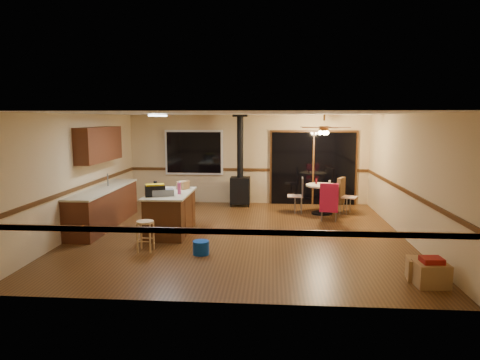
# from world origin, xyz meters

# --- Properties ---
(floor) EXTENTS (7.00, 7.00, 0.00)m
(floor) POSITION_xyz_m (0.00, 0.00, 0.00)
(floor) COLOR #513116
(floor) RESTS_ON ground
(ceiling) EXTENTS (7.00, 7.00, 0.00)m
(ceiling) POSITION_xyz_m (0.00, 0.00, 2.60)
(ceiling) COLOR silver
(ceiling) RESTS_ON ground
(wall_back) EXTENTS (7.00, 0.00, 7.00)m
(wall_back) POSITION_xyz_m (0.00, 3.50, 1.30)
(wall_back) COLOR tan
(wall_back) RESTS_ON ground
(wall_front) EXTENTS (7.00, 0.00, 7.00)m
(wall_front) POSITION_xyz_m (0.00, -3.50, 1.30)
(wall_front) COLOR tan
(wall_front) RESTS_ON ground
(wall_left) EXTENTS (0.00, 7.00, 7.00)m
(wall_left) POSITION_xyz_m (-3.50, 0.00, 1.30)
(wall_left) COLOR tan
(wall_left) RESTS_ON ground
(wall_right) EXTENTS (0.00, 7.00, 7.00)m
(wall_right) POSITION_xyz_m (3.50, 0.00, 1.30)
(wall_right) COLOR tan
(wall_right) RESTS_ON ground
(chair_rail) EXTENTS (7.00, 7.00, 0.08)m
(chair_rail) POSITION_xyz_m (0.00, 0.00, 1.00)
(chair_rail) COLOR #462811
(chair_rail) RESTS_ON ground
(window) EXTENTS (1.72, 0.10, 1.32)m
(window) POSITION_xyz_m (-1.60, 3.45, 1.50)
(window) COLOR black
(window) RESTS_ON ground
(sliding_door) EXTENTS (2.52, 0.10, 2.10)m
(sliding_door) POSITION_xyz_m (1.90, 3.45, 1.05)
(sliding_door) COLOR black
(sliding_door) RESTS_ON ground
(lower_cabinets) EXTENTS (0.60, 3.00, 0.86)m
(lower_cabinets) POSITION_xyz_m (-3.20, 0.50, 0.43)
(lower_cabinets) COLOR #502514
(lower_cabinets) RESTS_ON ground
(countertop) EXTENTS (0.64, 3.04, 0.04)m
(countertop) POSITION_xyz_m (-3.20, 0.50, 0.88)
(countertop) COLOR beige
(countertop) RESTS_ON lower_cabinets
(upper_cabinets) EXTENTS (0.35, 2.00, 0.80)m
(upper_cabinets) POSITION_xyz_m (-3.33, 0.70, 1.90)
(upper_cabinets) COLOR #502514
(upper_cabinets) RESTS_ON ground
(kitchen_island) EXTENTS (0.88, 1.68, 0.90)m
(kitchen_island) POSITION_xyz_m (-1.50, 0.00, 0.45)
(kitchen_island) COLOR #492712
(kitchen_island) RESTS_ON ground
(wood_stove) EXTENTS (0.55, 0.50, 2.52)m
(wood_stove) POSITION_xyz_m (-0.20, 3.05, 0.73)
(wood_stove) COLOR black
(wood_stove) RESTS_ON ground
(ceiling_fan) EXTENTS (0.24, 0.24, 0.55)m
(ceiling_fan) POSITION_xyz_m (2.02, 2.16, 2.21)
(ceiling_fan) COLOR brown
(ceiling_fan) RESTS_ON ceiling
(fluorescent_strip) EXTENTS (0.10, 1.20, 0.04)m
(fluorescent_strip) POSITION_xyz_m (-1.80, 0.30, 2.56)
(fluorescent_strip) COLOR white
(fluorescent_strip) RESTS_ON ceiling
(toolbox_grey) EXTENTS (0.51, 0.39, 0.14)m
(toolbox_grey) POSITION_xyz_m (-1.57, -0.38, 0.97)
(toolbox_grey) COLOR slate
(toolbox_grey) RESTS_ON kitchen_island
(toolbox_black) EXTENTS (0.45, 0.34, 0.22)m
(toolbox_black) POSITION_xyz_m (-1.71, -0.44, 1.01)
(toolbox_black) COLOR black
(toolbox_black) RESTS_ON kitchen_island
(toolbox_yellow_lid) EXTENTS (0.42, 0.31, 0.03)m
(toolbox_yellow_lid) POSITION_xyz_m (-1.71, -0.44, 1.14)
(toolbox_yellow_lid) COLOR gold
(toolbox_yellow_lid) RESTS_ON toolbox_black
(box_on_island) EXTENTS (0.28, 0.32, 0.18)m
(box_on_island) POSITION_xyz_m (-1.32, 0.51, 0.99)
(box_on_island) COLOR #997244
(box_on_island) RESTS_ON kitchen_island
(bottle_dark) EXTENTS (0.08, 0.08, 0.25)m
(bottle_dark) POSITION_xyz_m (-1.82, -0.03, 1.03)
(bottle_dark) COLOR black
(bottle_dark) RESTS_ON kitchen_island
(bottle_pink) EXTENTS (0.09, 0.09, 0.24)m
(bottle_pink) POSITION_xyz_m (-1.26, -0.16, 1.02)
(bottle_pink) COLOR #D84C8C
(bottle_pink) RESTS_ON kitchen_island
(bottle_white) EXTENTS (0.08, 0.08, 0.18)m
(bottle_white) POSITION_xyz_m (-1.36, 0.41, 0.99)
(bottle_white) COLOR white
(bottle_white) RESTS_ON kitchen_island
(bar_stool) EXTENTS (0.36, 0.36, 0.59)m
(bar_stool) POSITION_xyz_m (-1.67, -1.33, 0.29)
(bar_stool) COLOR tan
(bar_stool) RESTS_ON floor
(blue_bucket) EXTENTS (0.39, 0.39, 0.25)m
(blue_bucket) POSITION_xyz_m (-0.60, -1.43, 0.13)
(blue_bucket) COLOR #0C41AF
(blue_bucket) RESTS_ON floor
(dining_table) EXTENTS (0.86, 0.86, 0.78)m
(dining_table) POSITION_xyz_m (2.02, 2.16, 0.53)
(dining_table) COLOR black
(dining_table) RESTS_ON ground
(glass_red) EXTENTS (0.07, 0.07, 0.14)m
(glass_red) POSITION_xyz_m (1.87, 2.26, 0.85)
(glass_red) COLOR #590C14
(glass_red) RESTS_ON dining_table
(glass_cream) EXTENTS (0.07, 0.07, 0.13)m
(glass_cream) POSITION_xyz_m (2.20, 2.11, 0.84)
(glass_cream) COLOR beige
(glass_cream) RESTS_ON dining_table
(chair_left) EXTENTS (0.42, 0.41, 0.51)m
(chair_left) POSITION_xyz_m (1.43, 2.26, 0.59)
(chair_left) COLOR tan
(chair_left) RESTS_ON ground
(chair_near) EXTENTS (0.50, 0.53, 0.70)m
(chair_near) POSITION_xyz_m (2.09, 1.28, 0.60)
(chair_near) COLOR tan
(chair_near) RESTS_ON ground
(chair_right) EXTENTS (0.59, 0.58, 0.70)m
(chair_right) POSITION_xyz_m (2.56, 2.29, 0.60)
(chair_right) COLOR tan
(chair_right) RESTS_ON ground
(box_under_window) EXTENTS (0.56, 0.48, 0.39)m
(box_under_window) POSITION_xyz_m (-1.74, 2.84, 0.19)
(box_under_window) COLOR #997244
(box_under_window) RESTS_ON floor
(box_corner_a) EXTENTS (0.50, 0.43, 0.36)m
(box_corner_a) POSITION_xyz_m (3.10, -2.67, 0.18)
(box_corner_a) COLOR #997244
(box_corner_a) RESTS_ON floor
(box_corner_b) EXTENTS (0.47, 0.42, 0.34)m
(box_corner_b) POSITION_xyz_m (3.04, -2.43, 0.17)
(box_corner_b) COLOR #997244
(box_corner_b) RESTS_ON floor
(box_small_red) EXTENTS (0.32, 0.28, 0.08)m
(box_small_red) POSITION_xyz_m (3.10, -2.67, 0.40)
(box_small_red) COLOR maroon
(box_small_red) RESTS_ON box_corner_a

